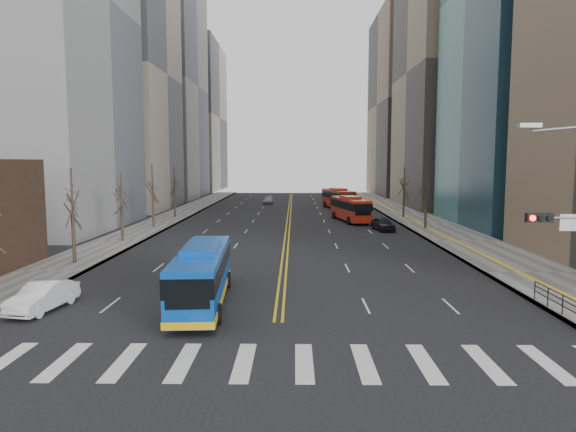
{
  "coord_description": "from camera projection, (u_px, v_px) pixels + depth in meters",
  "views": [
    {
      "loc": [
        0.8,
        -19.35,
        7.82
      ],
      "look_at": [
        0.41,
        10.9,
        4.61
      ],
      "focal_mm": 32.0,
      "sensor_mm": 36.0,
      "label": 1
    }
  ],
  "objects": [
    {
      "name": "street_trees",
      "position": [
        219.0,
        190.0,
        54.01
      ],
      "size": [
        35.2,
        47.2,
        7.6
      ],
      "color": "#2C231B",
      "rests_on": "ground"
    },
    {
      "name": "car_white",
      "position": [
        43.0,
        296.0,
        27.03
      ],
      "size": [
        2.27,
        4.76,
        1.51
      ],
      "primitive_type": "imported",
      "rotation": [
        0.0,
        0.0,
        -0.15
      ],
      "color": "silver",
      "rests_on": "ground"
    },
    {
      "name": "sidewalk_left",
      "position": [
        158.0,
        223.0,
        65.02
      ],
      "size": [
        5.0,
        130.0,
        0.15
      ],
      "primitive_type": "cube",
      "color": "slate",
      "rests_on": "ground"
    },
    {
      "name": "crosswalk",
      "position": [
        274.0,
        362.0,
        20.07
      ],
      "size": [
        26.7,
        4.0,
        0.01
      ],
      "color": "silver",
      "rests_on": "ground"
    },
    {
      "name": "ground",
      "position": [
        274.0,
        362.0,
        20.07
      ],
      "size": [
        220.0,
        220.0,
        0.0
      ],
      "primitive_type": "plane",
      "color": "black"
    },
    {
      "name": "blue_bus",
      "position": [
        202.0,
        273.0,
        28.18
      ],
      "size": [
        3.15,
        11.34,
        3.28
      ],
      "color": "#0B47AF",
      "rests_on": "ground"
    },
    {
      "name": "car_dark_mid",
      "position": [
        383.0,
        224.0,
        58.51
      ],
      "size": [
        2.47,
        4.71,
        1.53
      ],
      "primitive_type": "imported",
      "rotation": [
        0.0,
        0.0,
        0.15
      ],
      "color": "black",
      "rests_on": "ground"
    },
    {
      "name": "centerline",
      "position": [
        289.0,
        216.0,
        74.76
      ],
      "size": [
        0.55,
        100.0,
        0.01
      ],
      "color": "gold",
      "rests_on": "ground"
    },
    {
      "name": "office_towers",
      "position": [
        291.0,
        65.0,
        85.67
      ],
      "size": [
        83.0,
        134.0,
        58.0
      ],
      "color": "gray",
      "rests_on": "ground"
    },
    {
      "name": "car_silver",
      "position": [
        268.0,
        200.0,
        95.77
      ],
      "size": [
        1.74,
        4.26,
        1.24
      ],
      "primitive_type": "imported",
      "rotation": [
        0.0,
        0.0,
        -0.0
      ],
      "color": "gray",
      "rests_on": "ground"
    },
    {
      "name": "red_bus_far",
      "position": [
        338.0,
        197.0,
        85.21
      ],
      "size": [
        4.88,
        11.21,
        3.47
      ],
      "color": "red",
      "rests_on": "ground"
    },
    {
      "name": "red_bus_near",
      "position": [
        350.0,
        207.0,
        67.29
      ],
      "size": [
        4.45,
        10.79,
        3.35
      ],
      "color": "red",
      "rests_on": "ground"
    },
    {
      "name": "car_dark_far",
      "position": [
        349.0,
        203.0,
        90.97
      ],
      "size": [
        3.25,
        4.65,
        1.18
      ],
      "primitive_type": "imported",
      "rotation": [
        0.0,
        0.0,
        0.34
      ],
      "color": "black",
      "rests_on": "ground"
    },
    {
      "name": "pedestrian_railing",
      "position": [
        563.0,
        302.0,
        25.77
      ],
      "size": [
        0.06,
        6.06,
        1.02
      ],
      "color": "black",
      "rests_on": "sidewalk_right"
    },
    {
      "name": "sidewalk_right",
      "position": [
        427.0,
        223.0,
        64.59
      ],
      "size": [
        7.0,
        130.0,
        0.15
      ],
      "primitive_type": "cube",
      "color": "slate",
      "rests_on": "ground"
    }
  ]
}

